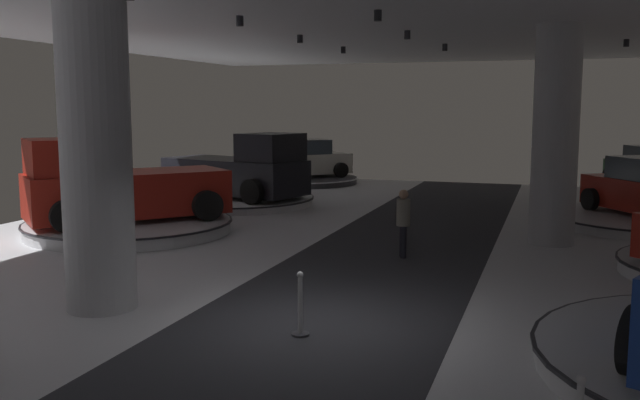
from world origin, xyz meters
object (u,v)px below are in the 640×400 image
at_px(display_platform_far_left, 235,200).
at_px(display_car_deep_left, 304,160).
at_px(display_platform_deep_left, 303,180).
at_px(column_right, 555,136).
at_px(pickup_truck_far_left, 241,171).
at_px(pickup_truck_mid_left, 116,188).
at_px(visitor_walking_near, 403,219).
at_px(display_platform_mid_left, 130,226).
at_px(column_left, 96,150).

distance_m(display_platform_far_left, display_car_deep_left, 7.31).
xyz_separation_m(display_platform_deep_left, display_car_deep_left, (0.02, 0.02, 0.89)).
bearing_deg(column_right, pickup_truck_far_left, 159.73).
relative_size(display_platform_far_left, pickup_truck_mid_left, 1.06).
relative_size(pickup_truck_mid_left, display_platform_deep_left, 1.07).
xyz_separation_m(pickup_truck_far_left, display_car_deep_left, (-0.30, 7.34, -0.16)).
bearing_deg(visitor_walking_near, column_right, 41.13).
relative_size(display_platform_mid_left, visitor_walking_near, 3.57).
height_order(pickup_truck_far_left, display_platform_mid_left, pickup_truck_far_left).
xyz_separation_m(display_platform_far_left, pickup_truck_mid_left, (-0.47, -6.40, 1.13)).
relative_size(column_left, pickup_truck_far_left, 0.97).
distance_m(pickup_truck_far_left, visitor_walking_near, 9.93).
bearing_deg(display_car_deep_left, display_platform_deep_left, -134.55).
bearing_deg(display_platform_mid_left, pickup_truck_far_left, 84.65).
height_order(pickup_truck_mid_left, display_car_deep_left, pickup_truck_mid_left).
relative_size(display_platform_far_left, display_car_deep_left, 1.34).
bearing_deg(display_platform_far_left, pickup_truck_far_left, -16.59).
bearing_deg(display_platform_deep_left, display_platform_far_left, -89.88).
bearing_deg(visitor_walking_near, display_platform_far_left, 138.04).
height_order(column_left, pickup_truck_far_left, column_left).
relative_size(column_right, display_platform_far_left, 0.96).
bearing_deg(pickup_truck_far_left, display_car_deep_left, 92.35).
height_order(display_platform_deep_left, display_car_deep_left, display_car_deep_left).
bearing_deg(column_left, visitor_walking_near, 54.16).
relative_size(display_platform_far_left, display_platform_deep_left, 1.14).
distance_m(display_platform_deep_left, visitor_walking_near, 16.00).
relative_size(column_right, display_platform_mid_left, 0.97).
xyz_separation_m(display_platform_mid_left, visitor_walking_near, (7.85, -0.67, 0.71)).
distance_m(display_platform_mid_left, visitor_walking_near, 7.91).
bearing_deg(display_platform_deep_left, column_left, -79.99).
bearing_deg(display_platform_deep_left, display_platform_mid_left, -91.05).
relative_size(pickup_truck_far_left, pickup_truck_mid_left, 1.06).
bearing_deg(column_right, display_car_deep_left, 133.98).
relative_size(column_right, pickup_truck_mid_left, 1.02).
relative_size(display_car_deep_left, visitor_walking_near, 2.68).
relative_size(column_left, display_car_deep_left, 1.29).
bearing_deg(pickup_truck_far_left, pickup_truck_mid_left, -97.04).
bearing_deg(display_platform_deep_left, pickup_truck_far_left, -87.47).
distance_m(pickup_truck_far_left, pickup_truck_mid_left, 6.35).
xyz_separation_m(column_left, display_car_deep_left, (-3.47, 19.78, -1.70)).
height_order(display_platform_mid_left, display_car_deep_left, display_car_deep_left).
bearing_deg(pickup_truck_mid_left, display_platform_mid_left, 49.06).
bearing_deg(column_left, display_platform_mid_left, 120.34).
bearing_deg(column_left, display_platform_far_left, 105.49).
height_order(pickup_truck_far_left, display_car_deep_left, pickup_truck_far_left).
distance_m(display_platform_mid_left, display_platform_deep_left, 13.39).
relative_size(display_platform_far_left, pickup_truck_far_left, 1.01).
distance_m(column_left, display_platform_mid_left, 7.82).
height_order(column_right, pickup_truck_far_left, column_right).
bearing_deg(display_platform_mid_left, display_platform_far_left, 87.58).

